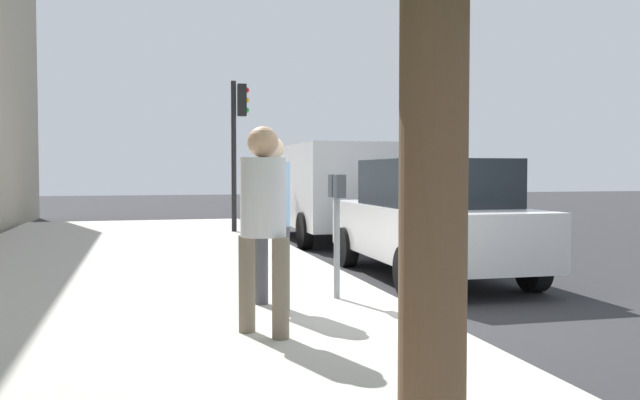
{
  "coord_description": "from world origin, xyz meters",
  "views": [
    {
      "loc": [
        -6.81,
        2.81,
        1.6
      ],
      "look_at": [
        1.06,
        0.76,
        1.25
      ],
      "focal_mm": 38.4,
      "sensor_mm": 36.0,
      "label": 1
    }
  ],
  "objects_px": {
    "parked_van_far": "(328,186)",
    "parking_meter": "(337,209)",
    "traffic_signal": "(238,130)",
    "pedestrian_bystander": "(263,211)",
    "pedestrian_at_meter": "(272,206)",
    "parked_sedan_near": "(431,218)"
  },
  "relations": [
    {
      "from": "parked_van_far",
      "to": "parking_meter",
      "type": "bearing_deg",
      "value": 165.51
    },
    {
      "from": "parked_van_far",
      "to": "traffic_signal",
      "type": "distance_m",
      "value": 2.59
    },
    {
      "from": "parking_meter",
      "to": "pedestrian_bystander",
      "type": "distance_m",
      "value": 1.9
    },
    {
      "from": "traffic_signal",
      "to": "parked_van_far",
      "type": "bearing_deg",
      "value": -120.03
    },
    {
      "from": "parking_meter",
      "to": "pedestrian_bystander",
      "type": "bearing_deg",
      "value": 144.02
    },
    {
      "from": "pedestrian_at_meter",
      "to": "traffic_signal",
      "type": "xyz_separation_m",
      "value": [
        9.24,
        -0.9,
        1.35
      ]
    },
    {
      "from": "pedestrian_at_meter",
      "to": "pedestrian_bystander",
      "type": "xyz_separation_m",
      "value": [
        -1.23,
        0.3,
        0.02
      ]
    },
    {
      "from": "parked_sedan_near",
      "to": "parked_van_far",
      "type": "bearing_deg",
      "value": -0.01
    },
    {
      "from": "parking_meter",
      "to": "parked_sedan_near",
      "type": "distance_m",
      "value": 2.83
    },
    {
      "from": "parking_meter",
      "to": "traffic_signal",
      "type": "bearing_deg",
      "value": -0.6
    },
    {
      "from": "pedestrian_at_meter",
      "to": "parked_sedan_near",
      "type": "relative_size",
      "value": 0.41
    },
    {
      "from": "pedestrian_at_meter",
      "to": "pedestrian_bystander",
      "type": "relative_size",
      "value": 0.99
    },
    {
      "from": "parked_van_far",
      "to": "traffic_signal",
      "type": "height_order",
      "value": "traffic_signal"
    },
    {
      "from": "parking_meter",
      "to": "parked_van_far",
      "type": "xyz_separation_m",
      "value": [
        7.82,
        -2.02,
        0.09
      ]
    },
    {
      "from": "pedestrian_bystander",
      "to": "parked_sedan_near",
      "type": "bearing_deg",
      "value": 10.32
    },
    {
      "from": "traffic_signal",
      "to": "pedestrian_at_meter",
      "type": "bearing_deg",
      "value": 174.42
    },
    {
      "from": "parking_meter",
      "to": "pedestrian_bystander",
      "type": "xyz_separation_m",
      "value": [
        -1.53,
        1.11,
        0.08
      ]
    },
    {
      "from": "pedestrian_at_meter",
      "to": "pedestrian_bystander",
      "type": "distance_m",
      "value": 1.27
    },
    {
      "from": "parked_sedan_near",
      "to": "traffic_signal",
      "type": "height_order",
      "value": "traffic_signal"
    },
    {
      "from": "parked_van_far",
      "to": "traffic_signal",
      "type": "relative_size",
      "value": 1.45
    },
    {
      "from": "pedestrian_at_meter",
      "to": "traffic_signal",
      "type": "distance_m",
      "value": 9.38
    },
    {
      "from": "pedestrian_bystander",
      "to": "pedestrian_at_meter",
      "type": "bearing_deg",
      "value": 38.39
    }
  ]
}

